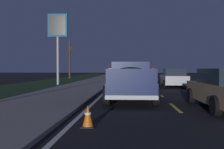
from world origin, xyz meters
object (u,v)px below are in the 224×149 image
at_px(bare_tree_far, 70,59).
at_px(pickup_truck, 131,80).
at_px(sedan_silver, 174,78).
at_px(gas_price_sign, 58,32).
at_px(traffic_cone_near, 88,116).
at_px(sedan_blue, 129,73).

bearing_deg(bare_tree_far, pickup_truck, -160.77).
bearing_deg(sedan_silver, gas_price_sign, 75.86).
relative_size(pickup_truck, traffic_cone_near, 9.38).
bearing_deg(sedan_silver, bare_tree_far, 35.91).
relative_size(bare_tree_far, traffic_cone_near, 10.30).
height_order(sedan_silver, traffic_cone_near, sedan_silver).
distance_m(gas_price_sign, traffic_cone_near, 19.01).
height_order(pickup_truck, gas_price_sign, gas_price_sign).
bearing_deg(gas_price_sign, traffic_cone_near, -161.62).
relative_size(sedan_silver, gas_price_sign, 0.66).
distance_m(pickup_truck, sedan_silver, 9.78).
bearing_deg(bare_tree_far, sedan_silver, -144.09).
bearing_deg(pickup_truck, sedan_silver, -21.56).
relative_size(sedan_blue, sedan_silver, 0.99).
relative_size(gas_price_sign, traffic_cone_near, 11.70).
bearing_deg(traffic_cone_near, sedan_blue, -1.55).
bearing_deg(gas_price_sign, sedan_blue, -20.55).
height_order(bare_tree_far, traffic_cone_near, bare_tree_far).
xyz_separation_m(sedan_silver, traffic_cone_near, (-14.81, 4.73, -0.50)).
bearing_deg(gas_price_sign, pickup_truck, -149.46).
xyz_separation_m(pickup_truck, sedan_silver, (9.10, -3.59, -0.20)).
distance_m(sedan_blue, traffic_cone_near, 35.51).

